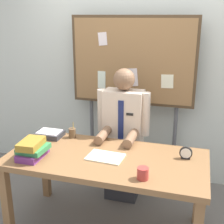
{
  "coord_description": "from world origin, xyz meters",
  "views": [
    {
      "loc": [
        0.72,
        -2.26,
        1.92
      ],
      "look_at": [
        0.0,
        0.18,
        1.1
      ],
      "focal_mm": 48.48,
      "sensor_mm": 36.0,
      "label": 1
    }
  ],
  "objects_px": {
    "pen_holder": "(72,133)",
    "paper_tray": "(50,134)",
    "bulletin_board": "(132,64)",
    "coffee_mug": "(143,173)",
    "person": "(123,140)",
    "open_notebook": "(106,157)",
    "desk_clock": "(186,153)",
    "desk": "(106,165)",
    "book_stack": "(32,149)"
  },
  "relations": [
    {
      "from": "open_notebook",
      "to": "coffee_mug",
      "type": "height_order",
      "value": "coffee_mug"
    },
    {
      "from": "desk_clock",
      "to": "pen_holder",
      "type": "relative_size",
      "value": 0.68
    },
    {
      "from": "bulletin_board",
      "to": "coffee_mug",
      "type": "relative_size",
      "value": 20.71
    },
    {
      "from": "desk",
      "to": "open_notebook",
      "type": "xyz_separation_m",
      "value": [
        0.0,
        -0.02,
        0.09
      ]
    },
    {
      "from": "desk_clock",
      "to": "paper_tray",
      "type": "relative_size",
      "value": 0.42
    },
    {
      "from": "desk",
      "to": "pen_holder",
      "type": "bearing_deg",
      "value": 145.18
    },
    {
      "from": "open_notebook",
      "to": "bulletin_board",
      "type": "bearing_deg",
      "value": 90.16
    },
    {
      "from": "person",
      "to": "coffee_mug",
      "type": "bearing_deg",
      "value": -66.69
    },
    {
      "from": "open_notebook",
      "to": "desk_clock",
      "type": "bearing_deg",
      "value": 14.92
    },
    {
      "from": "pen_holder",
      "to": "coffee_mug",
      "type": "bearing_deg",
      "value": -35.61
    },
    {
      "from": "desk",
      "to": "desk_clock",
      "type": "distance_m",
      "value": 0.69
    },
    {
      "from": "person",
      "to": "open_notebook",
      "type": "height_order",
      "value": "person"
    },
    {
      "from": "person",
      "to": "book_stack",
      "type": "height_order",
      "value": "person"
    },
    {
      "from": "open_notebook",
      "to": "desk_clock",
      "type": "xyz_separation_m",
      "value": [
        0.66,
        0.18,
        0.04
      ]
    },
    {
      "from": "desk",
      "to": "person",
      "type": "height_order",
      "value": "person"
    },
    {
      "from": "person",
      "to": "desk_clock",
      "type": "xyz_separation_m",
      "value": [
        0.66,
        -0.44,
        0.14
      ]
    },
    {
      "from": "person",
      "to": "coffee_mug",
      "type": "height_order",
      "value": "person"
    },
    {
      "from": "coffee_mug",
      "to": "paper_tray",
      "type": "relative_size",
      "value": 0.36
    },
    {
      "from": "bulletin_board",
      "to": "paper_tray",
      "type": "xyz_separation_m",
      "value": [
        -0.68,
        -0.7,
        -0.63
      ]
    },
    {
      "from": "open_notebook",
      "to": "paper_tray",
      "type": "bearing_deg",
      "value": 157.13
    },
    {
      "from": "desk_clock",
      "to": "coffee_mug",
      "type": "xyz_separation_m",
      "value": [
        -0.29,
        -0.43,
        -0.0
      ]
    },
    {
      "from": "desk_clock",
      "to": "coffee_mug",
      "type": "bearing_deg",
      "value": -123.48
    },
    {
      "from": "desk_clock",
      "to": "paper_tray",
      "type": "distance_m",
      "value": 1.35
    },
    {
      "from": "person",
      "to": "desk_clock",
      "type": "height_order",
      "value": "person"
    },
    {
      "from": "open_notebook",
      "to": "paper_tray",
      "type": "distance_m",
      "value": 0.74
    },
    {
      "from": "desk_clock",
      "to": "open_notebook",
      "type": "bearing_deg",
      "value": -165.08
    },
    {
      "from": "book_stack",
      "to": "paper_tray",
      "type": "relative_size",
      "value": 1.11
    },
    {
      "from": "desk",
      "to": "book_stack",
      "type": "relative_size",
      "value": 5.96
    },
    {
      "from": "book_stack",
      "to": "coffee_mug",
      "type": "xyz_separation_m",
      "value": [
        0.97,
        -0.09,
        -0.03
      ]
    },
    {
      "from": "coffee_mug",
      "to": "book_stack",
      "type": "bearing_deg",
      "value": 174.95
    },
    {
      "from": "desk_clock",
      "to": "person",
      "type": "bearing_deg",
      "value": 146.58
    },
    {
      "from": "person",
      "to": "bulletin_board",
      "type": "bearing_deg",
      "value": 90.02
    },
    {
      "from": "desk",
      "to": "bulletin_board",
      "type": "height_order",
      "value": "bulletin_board"
    },
    {
      "from": "bulletin_board",
      "to": "pen_holder",
      "type": "bearing_deg",
      "value": -124.58
    },
    {
      "from": "person",
      "to": "coffee_mug",
      "type": "distance_m",
      "value": 0.96
    },
    {
      "from": "pen_holder",
      "to": "paper_tray",
      "type": "distance_m",
      "value": 0.23
    },
    {
      "from": "bulletin_board",
      "to": "pen_holder",
      "type": "distance_m",
      "value": 1.0
    },
    {
      "from": "desk",
      "to": "book_stack",
      "type": "distance_m",
      "value": 0.65
    },
    {
      "from": "paper_tray",
      "to": "bulletin_board",
      "type": "bearing_deg",
      "value": 45.91
    },
    {
      "from": "person",
      "to": "coffee_mug",
      "type": "xyz_separation_m",
      "value": [
        0.38,
        -0.87,
        0.13
      ]
    },
    {
      "from": "desk",
      "to": "paper_tray",
      "type": "distance_m",
      "value": 0.74
    },
    {
      "from": "open_notebook",
      "to": "pen_holder",
      "type": "bearing_deg",
      "value": 143.67
    },
    {
      "from": "person",
      "to": "bulletin_board",
      "type": "height_order",
      "value": "bulletin_board"
    },
    {
      "from": "desk",
      "to": "pen_holder",
      "type": "xyz_separation_m",
      "value": [
        -0.45,
        0.31,
        0.14
      ]
    },
    {
      "from": "paper_tray",
      "to": "coffee_mug",
      "type": "bearing_deg",
      "value": -27.35
    },
    {
      "from": "desk",
      "to": "paper_tray",
      "type": "height_order",
      "value": "paper_tray"
    },
    {
      "from": "book_stack",
      "to": "desk",
      "type": "bearing_deg",
      "value": 17.76
    },
    {
      "from": "coffee_mug",
      "to": "paper_tray",
      "type": "distance_m",
      "value": 1.19
    },
    {
      "from": "desk_clock",
      "to": "coffee_mug",
      "type": "distance_m",
      "value": 0.52
    },
    {
      "from": "bulletin_board",
      "to": "coffee_mug",
      "type": "xyz_separation_m",
      "value": [
        0.38,
        -1.25,
        -0.61
      ]
    }
  ]
}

